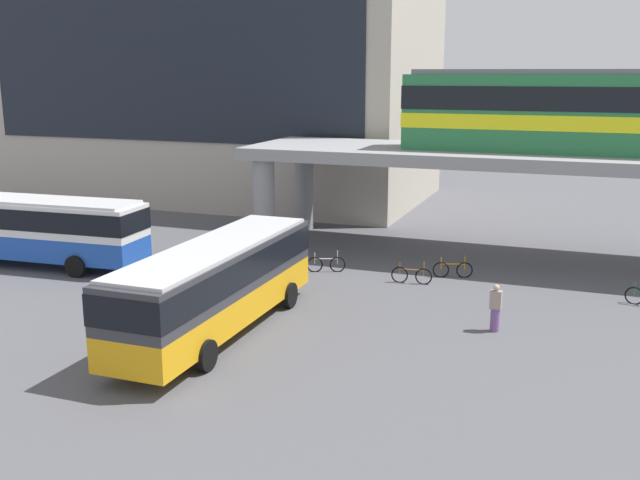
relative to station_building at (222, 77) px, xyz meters
The scene contains 11 objects.
ground_plane 23.79m from the station_building, 54.02° to the right, with size 120.00×120.00×0.00m, color #515156.
station_building is the anchor object (origin of this frame).
elevated_platform 28.89m from the station_building, 25.24° to the right, with size 33.79×7.14×5.29m.
train 29.35m from the station_building, 24.59° to the right, with size 19.47×2.96×3.84m.
bus_main 30.93m from the station_building, 62.71° to the right, with size 2.78×11.04×3.22m.
bus_secondary 22.68m from the station_building, 86.60° to the right, with size 11.17×3.22×3.22m.
bicycle_orange 27.64m from the station_building, 39.69° to the right, with size 1.72×0.60×1.04m.
bicycle_brown 27.57m from the station_building, 44.41° to the right, with size 1.79×0.24×1.04m.
bicycle_silver 24.61m from the station_building, 50.77° to the right, with size 1.69×0.72×1.04m.
pedestrian_near_building 33.59m from the station_building, 45.34° to the right, with size 0.42×0.32×1.73m.
pedestrian_waiting_near_stop 23.77m from the station_building, 55.61° to the right, with size 0.32×0.42×1.71m.
Camera 1 is at (12.68, -20.40, 9.01)m, focal length 40.81 mm.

